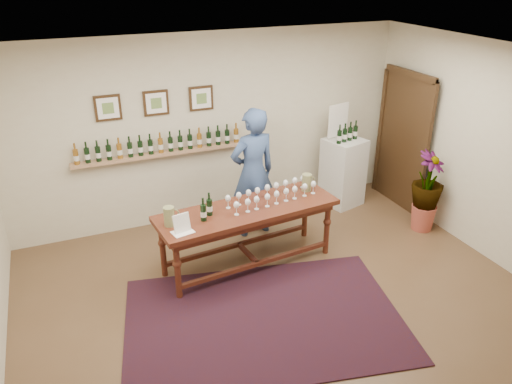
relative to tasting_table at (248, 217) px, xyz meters
name	(u,v)px	position (x,y,z in m)	size (l,w,h in m)	color
ground	(282,302)	(0.06, -0.93, -0.71)	(6.00, 6.00, 0.00)	brown
room_shell	(355,141)	(2.17, 0.93, 0.41)	(6.00, 6.00, 6.00)	beige
rug	(264,319)	(-0.26, -1.13, -0.70)	(3.07, 2.05, 0.02)	#3F120B
tasting_table	(248,217)	(0.00, 0.00, 0.00)	(2.41, 0.97, 0.83)	#421610
table_glasses	(272,194)	(0.37, 0.08, 0.22)	(1.35, 0.31, 0.19)	white
table_bottles	(206,206)	(-0.56, -0.05, 0.29)	(0.30, 0.17, 0.33)	black
pitcher_left	(169,216)	(-1.02, -0.06, 0.24)	(0.15, 0.15, 0.24)	olive
pitcher_right	(307,182)	(0.93, 0.17, 0.24)	(0.15, 0.15, 0.24)	olive
menu_card	(182,223)	(-0.92, -0.27, 0.24)	(0.24, 0.18, 0.22)	white
display_pedestal	(343,172)	(2.10, 1.10, -0.16)	(0.55, 0.55, 1.10)	silver
pedestal_bottles	(348,131)	(2.09, 1.03, 0.56)	(0.33, 0.09, 0.33)	black
info_sign	(338,120)	(2.04, 1.25, 0.68)	(0.41, 0.02, 0.57)	white
potted_plant	(427,192)	(2.75, -0.14, -0.09)	(0.74, 0.74, 1.05)	#A44636
person	(253,173)	(0.39, 0.76, 0.24)	(0.69, 0.45, 1.89)	#334978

